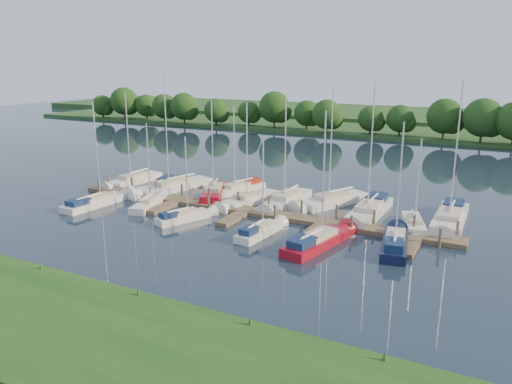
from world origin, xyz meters
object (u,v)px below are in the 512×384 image
at_px(sailboat_n_0, 133,181).
at_px(motorboat, 165,185).
at_px(dock, 244,213).
at_px(sailboat_n_5, 249,201).
at_px(sailboat_s_2, 185,217).

relative_size(sailboat_n_0, motorboat, 2.17).
bearing_deg(sailboat_n_0, dock, 168.96).
xyz_separation_m(sailboat_n_5, sailboat_s_2, (-2.62, -7.74, 0.04)).
bearing_deg(sailboat_n_5, sailboat_s_2, 85.07).
height_order(dock, sailboat_n_5, sailboat_n_5).
xyz_separation_m(dock, sailboat_n_5, (-1.35, 3.60, 0.08)).
xyz_separation_m(sailboat_n_0, sailboat_s_2, (13.98, -8.99, 0.04)).
relative_size(sailboat_n_5, sailboat_s_2, 1.33).
bearing_deg(sailboat_n_0, motorboat, -173.32).
xyz_separation_m(sailboat_n_0, motorboat, (4.72, 0.22, 0.05)).
bearing_deg(sailboat_n_5, sailboat_n_0, 9.48).
xyz_separation_m(dock, sailboat_s_2, (-3.97, -4.15, 0.12)).
height_order(dock, motorboat, motorboat).
relative_size(dock, sailboat_n_0, 3.56).
bearing_deg(sailboat_n_5, motorboat, 6.75).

